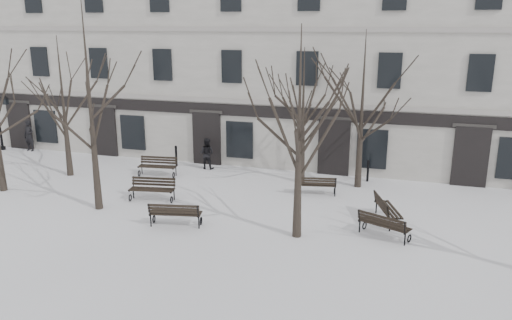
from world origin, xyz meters
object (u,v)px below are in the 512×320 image
at_px(tree_1, 88,83).
at_px(bench_0, 152,188).
at_px(bench_3, 158,166).
at_px(bench_4, 316,184).
at_px(tree_2, 300,109).
at_px(bench_5, 386,209).
at_px(bench_1, 175,213).
at_px(bench_2, 384,224).
at_px(lamp_post, 2,119).

relative_size(tree_1, bench_0, 4.11).
bearing_deg(bench_3, bench_4, -12.24).
relative_size(bench_0, bench_4, 1.08).
bearing_deg(bench_4, tree_2, 81.12).
bearing_deg(tree_1, bench_5, 9.80).
xyz_separation_m(bench_0, bench_1, (2.28, -2.43, 0.00)).
distance_m(bench_2, bench_5, 1.62).
distance_m(tree_1, bench_3, 6.92).
distance_m(tree_2, bench_5, 5.72).
bearing_deg(bench_4, tree_1, 16.48).
distance_m(bench_0, bench_4, 7.34).
distance_m(bench_1, bench_4, 6.88).
bearing_deg(tree_2, bench_5, 37.98).
height_order(bench_4, lamp_post, lamp_post).
relative_size(bench_3, bench_4, 1.06).
distance_m(bench_0, bench_2, 10.07).
xyz_separation_m(bench_3, bench_4, (8.31, -0.64, -0.03)).
relative_size(tree_1, lamp_post, 2.49).
bearing_deg(bench_5, bench_3, 56.57).
distance_m(bench_1, bench_2, 7.82).
height_order(bench_5, lamp_post, lamp_post).
relative_size(bench_4, lamp_post, 0.56).
height_order(tree_2, bench_4, tree_2).
bearing_deg(bench_4, bench_2, 118.14).
bearing_deg(tree_1, bench_1, -11.79).
xyz_separation_m(bench_1, bench_4, (4.51, 5.20, -0.04)).
xyz_separation_m(tree_2, bench_3, (-8.47, 5.38, -4.20)).
distance_m(tree_1, bench_1, 6.24).
relative_size(tree_2, bench_4, 3.97).
bearing_deg(bench_5, tree_1, 80.88).
height_order(bench_1, bench_2, bench_1).
relative_size(bench_0, bench_5, 0.98).
bearing_deg(bench_0, bench_4, 12.77).
distance_m(tree_2, bench_3, 10.88).
distance_m(bench_2, bench_3, 12.40).
xyz_separation_m(bench_5, lamp_post, (-23.15, 5.14, 1.42)).
xyz_separation_m(bench_1, bench_3, (-3.80, 5.83, -0.01)).
bearing_deg(bench_5, bench_2, 160.29).
relative_size(bench_2, lamp_post, 0.58).
bearing_deg(tree_1, lamp_post, 148.00).
relative_size(bench_0, bench_2, 1.04).
height_order(tree_2, lamp_post, tree_2).
distance_m(tree_2, bench_4, 6.36).
bearing_deg(tree_2, bench_3, 147.58).
relative_size(tree_1, bench_5, 4.05).
height_order(bench_3, bench_5, bench_5).
bearing_deg(bench_3, bench_0, -73.81).
bearing_deg(bench_3, bench_1, -64.78).
xyz_separation_m(tree_2, lamp_post, (-20.08, 7.53, -2.77)).
height_order(tree_1, bench_0, tree_1).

